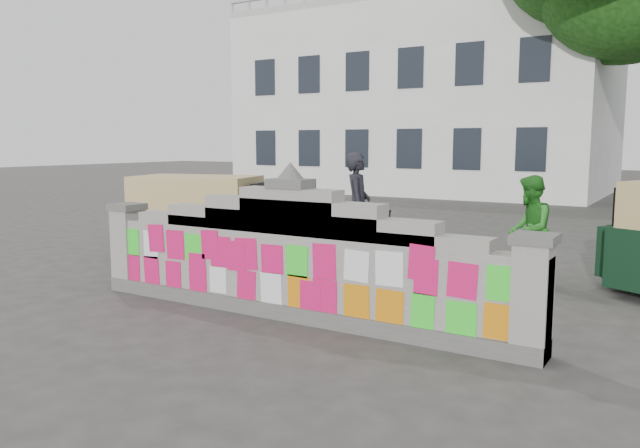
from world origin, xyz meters
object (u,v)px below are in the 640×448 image
Objects in this scene: pedestrian at (529,230)px; rickshaw_left at (200,216)px; cyclist_rider at (358,220)px; cyclist_bike at (357,241)px.

rickshaw_left is (-5.91, -1.17, -0.03)m from pedestrian.
cyclist_rider reaches higher than rickshaw_left.
cyclist_rider is (-0.00, 0.00, 0.38)m from cyclist_bike.
rickshaw_left is at bearing 76.65° from cyclist_rider.
cyclist_bike is at bearing -113.24° from cyclist_rider.
cyclist_bike is 2.85m from pedestrian.
rickshaw_left is (-3.14, -0.55, 0.30)m from cyclist_bike.
cyclist_bike is 1.18× the size of pedestrian.
cyclist_rider is at bearing 66.76° from cyclist_bike.
cyclist_bike is 1.12× the size of cyclist_rider.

